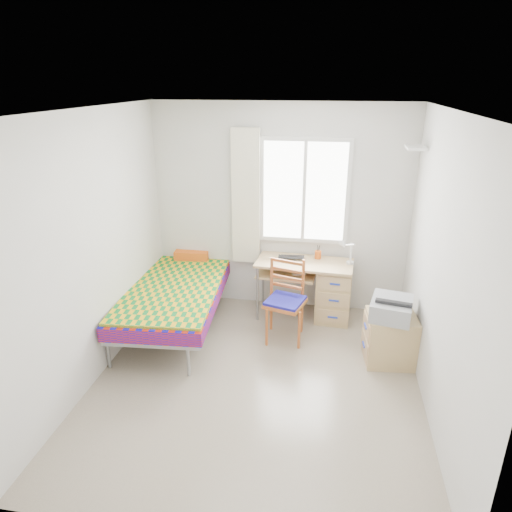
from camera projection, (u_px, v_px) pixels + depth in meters
The scene contains 17 objects.
floor at pixel (256, 381), 4.59m from camera, with size 3.50×3.50×0.00m, color #BCAD93.
ceiling at pixel (257, 110), 3.64m from camera, with size 3.50×3.50×0.00m, color white.
wall_back at pixel (280, 210), 5.72m from camera, with size 3.20×3.20×0.00m, color silver.
wall_left at pixel (92, 251), 4.37m from camera, with size 3.50×3.50×0.00m, color silver.
wall_right at pixel (442, 273), 3.87m from camera, with size 3.50×3.50×0.00m, color silver.
window at pixel (304, 191), 5.56m from camera, with size 1.10×0.04×1.30m.
curtain at pixel (246, 198), 5.67m from camera, with size 0.35×0.05×1.70m, color white.
floating_shelf at pixel (416, 148), 4.86m from camera, with size 0.20×0.32×0.03m, color white.
bed at pixel (180, 286), 5.57m from camera, with size 1.21×2.32×0.98m.
desk at pixel (328, 288), 5.67m from camera, with size 1.21×0.62×0.73m.
chair at pixel (286, 296), 5.19m from camera, with size 0.50×0.50×0.94m.
cabinet at pixel (389, 338), 4.82m from camera, with size 0.54×0.49×0.54m.
printer at pixel (392, 308), 4.67m from camera, with size 0.48×0.53×0.20m.
laptop at pixel (291, 259), 5.66m from camera, with size 0.32×0.21×0.03m, color black.
pen_cup at pixel (318, 255), 5.69m from camera, with size 0.08×0.08×0.10m, color orange.
task_lamp at pixel (347, 249), 5.37m from camera, with size 0.21×0.30×0.36m.
book at pixel (292, 271), 5.70m from camera, with size 0.17×0.23×0.02m, color gray.
Camera 1 is at (0.63, -3.76, 2.84)m, focal length 32.00 mm.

